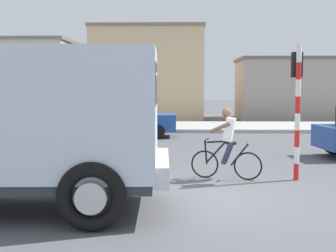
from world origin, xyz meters
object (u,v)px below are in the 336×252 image
(truck_foreground, at_px, (13,119))
(cyclist, at_px, (227,144))
(car_white_mid, at_px, (129,118))
(traffic_light_pole, at_px, (297,94))

(truck_foreground, relative_size, cyclist, 3.20)
(cyclist, xyz_separation_m, car_white_mid, (-3.34, 9.22, -0.05))
(truck_foreground, height_order, traffic_light_pole, traffic_light_pole)
(truck_foreground, distance_m, car_white_mid, 12.24)
(truck_foreground, xyz_separation_m, car_white_mid, (0.78, 12.18, -0.85))
(cyclist, bearing_deg, car_white_mid, 109.92)
(truck_foreground, bearing_deg, traffic_light_pole, 27.11)
(cyclist, xyz_separation_m, traffic_light_pole, (1.66, -0.00, 1.20))
(traffic_light_pole, xyz_separation_m, car_white_mid, (-5.00, 9.22, -1.25))
(traffic_light_pole, height_order, car_white_mid, traffic_light_pole)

